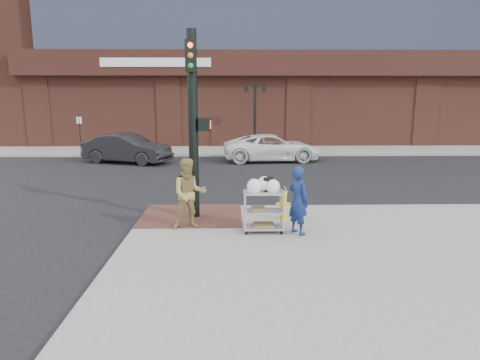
{
  "coord_description": "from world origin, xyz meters",
  "views": [
    {
      "loc": [
        0.51,
        -10.72,
        3.44
      ],
      "look_at": [
        0.75,
        0.45,
        1.25
      ],
      "focal_mm": 32.0,
      "sensor_mm": 36.0,
      "label": 1
    }
  ],
  "objects_px": {
    "lamp_post": "(255,110)",
    "fire_hydrant": "(283,205)",
    "sedan_dark": "(127,148)",
    "utility_cart": "(264,208)",
    "woman_blue": "(298,200)",
    "minivan_white": "(272,148)",
    "traffic_signal_pole": "(194,120)",
    "pedestrian_tan": "(189,194)"
  },
  "relations": [
    {
      "from": "woman_blue",
      "to": "fire_hydrant",
      "type": "xyz_separation_m",
      "value": [
        -0.21,
        1.26,
        -0.43
      ]
    },
    {
      "from": "woman_blue",
      "to": "fire_hydrant",
      "type": "distance_m",
      "value": 1.34
    },
    {
      "from": "minivan_white",
      "to": "fire_hydrant",
      "type": "height_order",
      "value": "minivan_white"
    },
    {
      "from": "pedestrian_tan",
      "to": "fire_hydrant",
      "type": "xyz_separation_m",
      "value": [
        2.46,
        0.75,
        -0.48
      ]
    },
    {
      "from": "fire_hydrant",
      "to": "sedan_dark",
      "type": "bearing_deg",
      "value": 121.6
    },
    {
      "from": "fire_hydrant",
      "to": "pedestrian_tan",
      "type": "bearing_deg",
      "value": -163.15
    },
    {
      "from": "woman_blue",
      "to": "minivan_white",
      "type": "relative_size",
      "value": 0.32
    },
    {
      "from": "traffic_signal_pole",
      "to": "woman_blue",
      "type": "height_order",
      "value": "traffic_signal_pole"
    },
    {
      "from": "utility_cart",
      "to": "fire_hydrant",
      "type": "xyz_separation_m",
      "value": [
        0.61,
        1.1,
        -0.21
      ]
    },
    {
      "from": "pedestrian_tan",
      "to": "lamp_post",
      "type": "bearing_deg",
      "value": 68.44
    },
    {
      "from": "pedestrian_tan",
      "to": "fire_hydrant",
      "type": "height_order",
      "value": "pedestrian_tan"
    },
    {
      "from": "woman_blue",
      "to": "traffic_signal_pole",
      "type": "bearing_deg",
      "value": 24.68
    },
    {
      "from": "lamp_post",
      "to": "fire_hydrant",
      "type": "bearing_deg",
      "value": -90.3
    },
    {
      "from": "lamp_post",
      "to": "woman_blue",
      "type": "relative_size",
      "value": 2.39
    },
    {
      "from": "lamp_post",
      "to": "woman_blue",
      "type": "bearing_deg",
      "value": -89.57
    },
    {
      "from": "pedestrian_tan",
      "to": "minivan_white",
      "type": "xyz_separation_m",
      "value": [
        3.25,
        12.37,
        -0.32
      ]
    },
    {
      "from": "sedan_dark",
      "to": "utility_cart",
      "type": "height_order",
      "value": "sedan_dark"
    },
    {
      "from": "utility_cart",
      "to": "fire_hydrant",
      "type": "distance_m",
      "value": 1.28
    },
    {
      "from": "traffic_signal_pole",
      "to": "fire_hydrant",
      "type": "bearing_deg",
      "value": -6.79
    },
    {
      "from": "utility_cart",
      "to": "fire_hydrant",
      "type": "bearing_deg",
      "value": 60.93
    },
    {
      "from": "woman_blue",
      "to": "sedan_dark",
      "type": "xyz_separation_m",
      "value": [
        -7.05,
        12.38,
        -0.22
      ]
    },
    {
      "from": "lamp_post",
      "to": "fire_hydrant",
      "type": "relative_size",
      "value": 5.0
    },
    {
      "from": "fire_hydrant",
      "to": "utility_cart",
      "type": "bearing_deg",
      "value": -119.07
    },
    {
      "from": "traffic_signal_pole",
      "to": "woman_blue",
      "type": "distance_m",
      "value": 3.54
    },
    {
      "from": "sedan_dark",
      "to": "utility_cart",
      "type": "distance_m",
      "value": 13.72
    },
    {
      "from": "lamp_post",
      "to": "pedestrian_tan",
      "type": "bearing_deg",
      "value": -98.88
    },
    {
      "from": "minivan_white",
      "to": "fire_hydrant",
      "type": "bearing_deg",
      "value": 172.42
    },
    {
      "from": "sedan_dark",
      "to": "fire_hydrant",
      "type": "relative_size",
      "value": 5.79
    },
    {
      "from": "lamp_post",
      "to": "fire_hydrant",
      "type": "xyz_separation_m",
      "value": [
        -0.08,
        -15.51,
        -2.06
      ]
    },
    {
      "from": "pedestrian_tan",
      "to": "utility_cart",
      "type": "distance_m",
      "value": 1.9
    },
    {
      "from": "traffic_signal_pole",
      "to": "minivan_white",
      "type": "height_order",
      "value": "traffic_signal_pole"
    },
    {
      "from": "sedan_dark",
      "to": "pedestrian_tan",
      "type": "bearing_deg",
      "value": -140.27
    },
    {
      "from": "lamp_post",
      "to": "minivan_white",
      "type": "relative_size",
      "value": 0.77
    },
    {
      "from": "lamp_post",
      "to": "utility_cart",
      "type": "bearing_deg",
      "value": -92.4
    },
    {
      "from": "lamp_post",
      "to": "sedan_dark",
      "type": "height_order",
      "value": "lamp_post"
    },
    {
      "from": "minivan_white",
      "to": "utility_cart",
      "type": "xyz_separation_m",
      "value": [
        -1.4,
        -12.73,
        0.05
      ]
    },
    {
      "from": "lamp_post",
      "to": "pedestrian_tan",
      "type": "distance_m",
      "value": 16.53
    },
    {
      "from": "woman_blue",
      "to": "minivan_white",
      "type": "height_order",
      "value": "woman_blue"
    },
    {
      "from": "pedestrian_tan",
      "to": "sedan_dark",
      "type": "relative_size",
      "value": 0.39
    },
    {
      "from": "fire_hydrant",
      "to": "minivan_white",
      "type": "bearing_deg",
      "value": 86.12
    },
    {
      "from": "lamp_post",
      "to": "traffic_signal_pole",
      "type": "height_order",
      "value": "traffic_signal_pole"
    },
    {
      "from": "traffic_signal_pole",
      "to": "minivan_white",
      "type": "relative_size",
      "value": 0.96
    }
  ]
}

